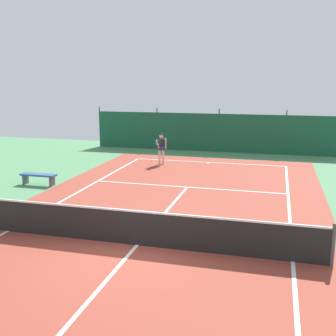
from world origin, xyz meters
TOP-DOWN VIEW (x-y plane):
  - ground_plane at (0.00, 0.00)m, footprint 36.00×36.00m
  - court_surface at (0.00, 0.00)m, footprint 11.02×26.60m
  - tennis_net at (0.00, 0.00)m, footprint 10.12×0.10m
  - back_fence at (-0.00, 16.04)m, footprint 16.30×0.98m
  - tennis_player at (-2.39, 10.77)m, footprint 0.56×0.83m
  - tennis_ball_near_player at (-3.14, 11.33)m, footprint 0.07×0.07m
  - courtside_bench at (-6.31, 5.15)m, footprint 1.60×0.40m

SIDE VIEW (x-z plane):
  - ground_plane at x=0.00m, z-range 0.00..0.00m
  - court_surface at x=0.00m, z-range 0.00..0.01m
  - tennis_ball_near_player at x=-3.14m, z-range 0.00..0.07m
  - courtside_bench at x=-6.31m, z-range 0.13..0.62m
  - tennis_net at x=0.00m, z-range -0.04..1.06m
  - back_fence at x=0.00m, z-range -0.68..2.02m
  - tennis_player at x=-2.39m, z-range 0.14..1.78m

